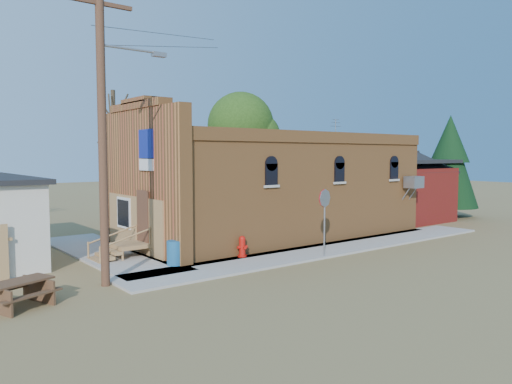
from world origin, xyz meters
TOP-DOWN VIEW (x-y plane):
  - ground at (0.00, 0.00)m, footprint 120.00×120.00m
  - sidewalk_south at (1.50, 0.90)m, footprint 19.00×2.20m
  - sidewalk_west at (-6.30, 6.00)m, footprint 2.60×10.00m
  - brick_bar at (1.64, 5.49)m, footprint 16.40×7.97m
  - red_shed at (11.50, 5.50)m, footprint 5.40×6.40m
  - utility_pole at (-8.14, 1.20)m, footprint 3.12×0.26m
  - tree_bare_near at (-3.00, 13.00)m, footprint 2.80×2.80m
  - tree_leafy at (6.00, 13.50)m, footprint 4.40×4.40m
  - evergreen_tree at (15.50, 4.00)m, footprint 3.60×3.60m
  - fire_hydrant at (-2.58, 1.80)m, footprint 0.47×0.45m
  - stop_sign at (0.03, 0.00)m, footprint 0.70×0.21m
  - trash_barrel at (-5.30, 2.14)m, footprint 0.58×0.58m
  - picnic_table at (-10.81, 0.50)m, footprint 2.04×1.79m

SIDE VIEW (x-z plane):
  - ground at x=0.00m, z-range 0.00..0.00m
  - sidewalk_south at x=1.50m, z-range 0.00..0.08m
  - sidewalk_west at x=-6.30m, z-range 0.00..0.08m
  - picnic_table at x=-10.81m, z-range 0.11..0.82m
  - fire_hydrant at x=-2.58m, z-range 0.07..0.89m
  - trash_barrel at x=-5.30m, z-range 0.08..0.94m
  - stop_sign at x=0.03m, z-range 0.78..3.37m
  - red_shed at x=11.50m, z-range 0.12..4.42m
  - brick_bar at x=1.64m, z-range -0.81..5.49m
  - evergreen_tree at x=15.50m, z-range 0.46..6.96m
  - utility_pole at x=-8.14m, z-range 0.27..9.27m
  - tree_leafy at x=6.00m, z-range 1.86..10.01m
  - tree_bare_near at x=-3.00m, z-range 2.14..9.79m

